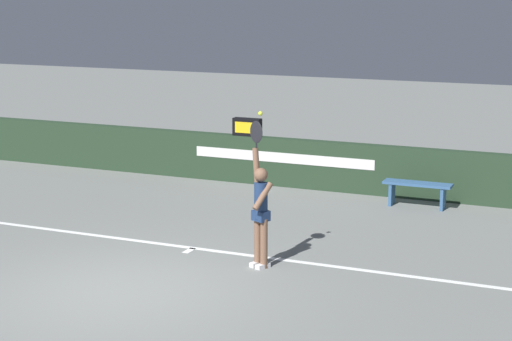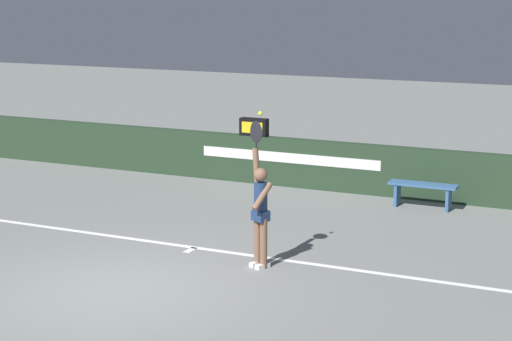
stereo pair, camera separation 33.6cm
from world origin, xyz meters
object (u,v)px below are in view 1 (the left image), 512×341
object	(u,v)px
tennis_player	(260,208)
tennis_ball	(260,113)
speed_display	(247,127)
courtside_bench_near	(417,189)

from	to	relation	value
tennis_player	tennis_ball	xyz separation A→B (m)	(-0.04, 0.08, 1.46)
tennis_ball	tennis_player	bearing A→B (deg)	-64.67
speed_display	tennis_player	distance (m)	6.04
speed_display	tennis_ball	xyz separation A→B (m)	(2.59, -5.35, 1.15)
tennis_player	tennis_ball	size ratio (longest dim) A/B	32.33
tennis_ball	courtside_bench_near	world-z (taller)	tennis_ball
speed_display	tennis_player	world-z (taller)	tennis_player
tennis_player	speed_display	bearing A→B (deg)	115.85
tennis_ball	courtside_bench_near	size ratio (longest dim) A/B	0.05
tennis_player	courtside_bench_near	xyz separation A→B (m)	(1.37, 4.71, -0.57)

